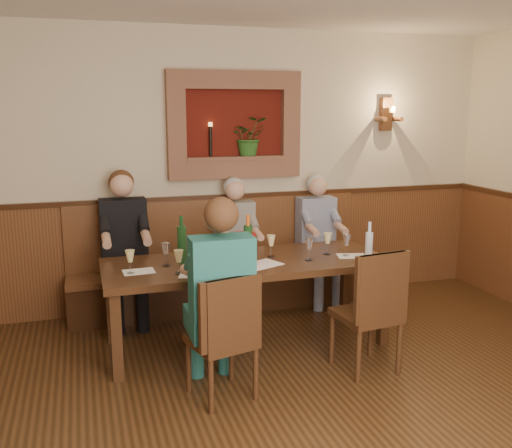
{
  "coord_description": "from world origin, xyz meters",
  "views": [
    {
      "loc": [
        -1.31,
        -2.64,
        2.03
      ],
      "look_at": [
        0.1,
        1.9,
        1.05
      ],
      "focal_mm": 40.0,
      "sensor_mm": 36.0,
      "label": 1
    }
  ],
  "objects_px": {
    "chair_near_left": "(223,361)",
    "person_bench_mid": "(237,257)",
    "person_bench_right": "(318,250)",
    "wine_bottle_green_b": "(182,244)",
    "spittoon_bucket": "(243,248)",
    "person_chair_front": "(219,314)",
    "bench": "(221,277)",
    "dining_table": "(247,269)",
    "chair_near_right": "(367,335)",
    "person_bench_left": "(126,261)",
    "wine_bottle_green_a": "(248,243)",
    "water_bottle": "(369,247)"
  },
  "relations": [
    {
      "from": "chair_near_left",
      "to": "person_bench_mid",
      "type": "distance_m",
      "value": 1.81
    },
    {
      "from": "person_bench_right",
      "to": "wine_bottle_green_b",
      "type": "height_order",
      "value": "person_bench_right"
    },
    {
      "from": "person_bench_right",
      "to": "spittoon_bucket",
      "type": "distance_m",
      "value": 1.44
    },
    {
      "from": "person_chair_front",
      "to": "wine_bottle_green_b",
      "type": "relative_size",
      "value": 3.58
    },
    {
      "from": "bench",
      "to": "person_chair_front",
      "type": "distance_m",
      "value": 1.79
    },
    {
      "from": "dining_table",
      "to": "chair_near_right",
      "type": "height_order",
      "value": "chair_near_right"
    },
    {
      "from": "dining_table",
      "to": "bench",
      "type": "xyz_separation_m",
      "value": [
        0.0,
        0.94,
        -0.35
      ]
    },
    {
      "from": "chair_near_right",
      "to": "person_bench_left",
      "type": "distance_m",
      "value": 2.35
    },
    {
      "from": "spittoon_bucket",
      "to": "bench",
      "type": "bearing_deg",
      "value": 87.25
    },
    {
      "from": "person_bench_mid",
      "to": "wine_bottle_green_a",
      "type": "xyz_separation_m",
      "value": [
        -0.15,
        -0.89,
        0.36
      ]
    },
    {
      "from": "wine_bottle_green_a",
      "to": "wine_bottle_green_b",
      "type": "bearing_deg",
      "value": 167.19
    },
    {
      "from": "dining_table",
      "to": "person_chair_front",
      "type": "height_order",
      "value": "person_chair_front"
    },
    {
      "from": "chair_near_left",
      "to": "wine_bottle_green_b",
      "type": "height_order",
      "value": "wine_bottle_green_b"
    },
    {
      "from": "dining_table",
      "to": "water_bottle",
      "type": "xyz_separation_m",
      "value": [
        0.95,
        -0.38,
        0.22
      ]
    },
    {
      "from": "wine_bottle_green_b",
      "to": "water_bottle",
      "type": "bearing_deg",
      "value": -16.8
    },
    {
      "from": "bench",
      "to": "person_chair_front",
      "type": "bearing_deg",
      "value": -104.0
    },
    {
      "from": "wine_bottle_green_a",
      "to": "wine_bottle_green_b",
      "type": "xyz_separation_m",
      "value": [
        -0.54,
        0.12,
        0.0
      ]
    },
    {
      "from": "wine_bottle_green_a",
      "to": "chair_near_left",
      "type": "bearing_deg",
      "value": -117.87
    },
    {
      "from": "bench",
      "to": "person_bench_right",
      "type": "bearing_deg",
      "value": -5.73
    },
    {
      "from": "chair_near_left",
      "to": "person_chair_front",
      "type": "distance_m",
      "value": 0.34
    },
    {
      "from": "spittoon_bucket",
      "to": "wine_bottle_green_b",
      "type": "xyz_separation_m",
      "value": [
        -0.49,
        0.13,
        0.04
      ]
    },
    {
      "from": "dining_table",
      "to": "chair_near_left",
      "type": "xyz_separation_m",
      "value": [
        -0.42,
        -0.85,
        -0.41
      ]
    },
    {
      "from": "person_chair_front",
      "to": "wine_bottle_green_b",
      "type": "xyz_separation_m",
      "value": [
        -0.11,
        0.85,
        0.32
      ]
    },
    {
      "from": "chair_near_left",
      "to": "person_bench_right",
      "type": "height_order",
      "value": "person_bench_right"
    },
    {
      "from": "dining_table",
      "to": "chair_near_left",
      "type": "relative_size",
      "value": 2.59
    },
    {
      "from": "person_chair_front",
      "to": "water_bottle",
      "type": "bearing_deg",
      "value": 16.07
    },
    {
      "from": "bench",
      "to": "wine_bottle_green_b",
      "type": "bearing_deg",
      "value": -121.57
    },
    {
      "from": "person_bench_left",
      "to": "chair_near_left",
      "type": "bearing_deg",
      "value": -72.87
    },
    {
      "from": "chair_near_right",
      "to": "person_bench_right",
      "type": "distance_m",
      "value": 1.64
    },
    {
      "from": "wine_bottle_green_a",
      "to": "chair_near_right",
      "type": "bearing_deg",
      "value": -43.0
    },
    {
      "from": "wine_bottle_green_b",
      "to": "person_chair_front",
      "type": "bearing_deg",
      "value": -82.69
    },
    {
      "from": "person_bench_right",
      "to": "wine_bottle_green_a",
      "type": "relative_size",
      "value": 3.34
    },
    {
      "from": "person_bench_left",
      "to": "wine_bottle_green_b",
      "type": "bearing_deg",
      "value": -62.07
    },
    {
      "from": "person_chair_front",
      "to": "spittoon_bucket",
      "type": "distance_m",
      "value": 0.86
    },
    {
      "from": "person_bench_left",
      "to": "person_bench_mid",
      "type": "distance_m",
      "value": 1.09
    },
    {
      "from": "bench",
      "to": "chair_near_left",
      "type": "relative_size",
      "value": 3.24
    },
    {
      "from": "person_bench_left",
      "to": "wine_bottle_green_a",
      "type": "xyz_separation_m",
      "value": [
        0.94,
        -0.89,
        0.31
      ]
    },
    {
      "from": "spittoon_bucket",
      "to": "wine_bottle_green_b",
      "type": "distance_m",
      "value": 0.51
    },
    {
      "from": "person_bench_right",
      "to": "water_bottle",
      "type": "xyz_separation_m",
      "value": [
        -0.08,
        -1.22,
        0.33
      ]
    },
    {
      "from": "chair_near_left",
      "to": "wine_bottle_green_a",
      "type": "xyz_separation_m",
      "value": [
        0.42,
        0.8,
        0.65
      ]
    },
    {
      "from": "bench",
      "to": "person_bench_right",
      "type": "relative_size",
      "value": 2.22
    },
    {
      "from": "person_chair_front",
      "to": "water_bottle",
      "type": "relative_size",
      "value": 4.13
    },
    {
      "from": "bench",
      "to": "chair_near_right",
      "type": "relative_size",
      "value": 3.05
    },
    {
      "from": "person_bench_mid",
      "to": "dining_table",
      "type": "bearing_deg",
      "value": -99.77
    },
    {
      "from": "chair_near_right",
      "to": "person_bench_mid",
      "type": "bearing_deg",
      "value": 103.92
    },
    {
      "from": "wine_bottle_green_b",
      "to": "water_bottle",
      "type": "xyz_separation_m",
      "value": [
        1.49,
        -0.45,
        -0.03
      ]
    },
    {
      "from": "dining_table",
      "to": "person_chair_front",
      "type": "xyz_separation_m",
      "value": [
        -0.43,
        -0.78,
        -0.08
      ]
    },
    {
      "from": "bench",
      "to": "wine_bottle_green_a",
      "type": "relative_size",
      "value": 7.42
    },
    {
      "from": "chair_near_right",
      "to": "person_chair_front",
      "type": "relative_size",
      "value": 0.68
    },
    {
      "from": "chair_near_left",
      "to": "water_bottle",
      "type": "distance_m",
      "value": 1.58
    }
  ]
}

